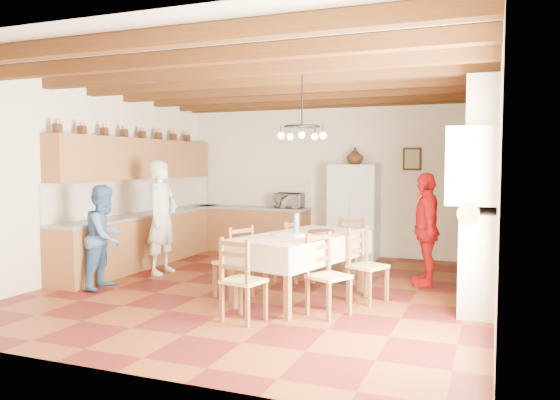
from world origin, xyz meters
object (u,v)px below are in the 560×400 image
object	(u,v)px
chair_left_near	(233,261)
person_woman_red	(426,229)
chair_right_far	(368,265)
refrigerator	(355,211)
chair_left_far	(281,253)
microwave	(289,201)
chair_right_near	(329,275)
person_man	(162,217)
hutch	(479,203)
person_woman_blue	(105,237)
dining_table	(302,241)
chair_end_near	(244,279)
chair_end_far	(346,250)

from	to	relation	value
chair_left_near	person_woman_red	world-z (taller)	person_woman_red
chair_right_far	person_woman_red	size ratio (longest dim) A/B	0.58
refrigerator	chair_left_far	size ratio (longest dim) A/B	1.82
chair_right_far	person_woman_red	bearing A→B (deg)	1.21
refrigerator	microwave	world-z (taller)	refrigerator
chair_right_near	refrigerator	bearing A→B (deg)	35.80
chair_right_far	person_man	world-z (taller)	person_man
chair_right_far	person_woman_red	world-z (taller)	person_woman_red
hutch	chair_right_near	distance (m)	3.40
refrigerator	hutch	distance (m)	2.40
refrigerator	chair_left_near	bearing A→B (deg)	-103.13
chair_right_near	person_woman_red	size ratio (longest dim) A/B	0.58
chair_left_near	chair_right_far	distance (m)	1.77
chair_right_near	person_woman_blue	bearing A→B (deg)	113.34
hutch	dining_table	world-z (taller)	hutch
chair_right_far	microwave	bearing A→B (deg)	61.50
chair_end_near	person_woman_red	world-z (taller)	person_woman_red
chair_right_far	chair_end_near	distance (m)	1.76
person_woman_blue	person_woman_red	world-z (taller)	person_woman_red
chair_end_far	person_woman_blue	world-z (taller)	person_woman_blue
chair_right_far	chair_end_near	xyz separation A→B (m)	(-1.12, -1.36, 0.00)
chair_left_near	chair_end_near	distance (m)	1.13
hutch	chair_left_far	bearing A→B (deg)	-147.27
hutch	microwave	distance (m)	3.62
chair_right_near	microwave	world-z (taller)	microwave
dining_table	chair_end_far	bearing A→B (deg)	78.19
person_woman_red	person_woman_blue	bearing A→B (deg)	-79.57
chair_end_far	chair_right_far	bearing A→B (deg)	-55.18
refrigerator	hutch	world-z (taller)	hutch
hutch	chair_left_far	world-z (taller)	hutch
chair_end_near	person_man	bearing A→B (deg)	-27.10
chair_right_far	chair_left_far	bearing A→B (deg)	97.76
refrigerator	chair_right_near	bearing A→B (deg)	-80.92
chair_end_near	chair_end_far	xyz separation A→B (m)	(0.55, 2.44, 0.00)
refrigerator	person_woman_red	distance (m)	2.36
microwave	chair_left_far	bearing A→B (deg)	-73.80
chair_right_far	chair_left_near	bearing A→B (deg)	128.86
person_man	person_woman_blue	xyz separation A→B (m)	(-0.18, -1.17, -0.17)
microwave	dining_table	bearing A→B (deg)	-68.61
chair_left_near	chair_left_far	bearing A→B (deg)	-176.13
chair_end_near	microwave	size ratio (longest dim) A/B	1.82
chair_left_far	chair_right_far	xyz separation A→B (m)	(1.37, -0.44, 0.00)
refrigerator	person_man	xyz separation A→B (m)	(-2.54, -2.51, 0.04)
chair_right_near	chair_right_far	size ratio (longest dim) A/B	1.00
chair_end_near	dining_table	bearing A→B (deg)	-91.64
dining_table	person_woman_red	xyz separation A→B (m)	(1.40, 1.46, 0.05)
person_woman_blue	microwave	bearing A→B (deg)	-27.30
chair_left_far	microwave	world-z (taller)	microwave
hutch	person_woman_blue	world-z (taller)	hutch
chair_end_near	chair_right_far	bearing A→B (deg)	-117.21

